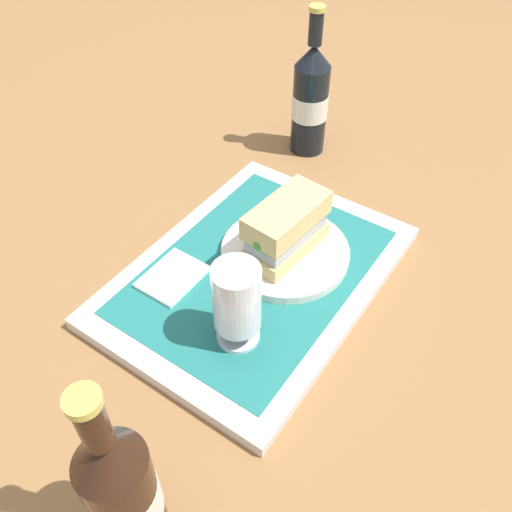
% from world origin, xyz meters
% --- Properties ---
extents(ground_plane, '(3.00, 3.00, 0.00)m').
position_xyz_m(ground_plane, '(0.00, 0.00, 0.00)').
color(ground_plane, olive).
extents(tray, '(0.44, 0.32, 0.02)m').
position_xyz_m(tray, '(0.00, 0.00, 0.01)').
color(tray, silver).
rests_on(tray, ground_plane).
extents(placemat, '(0.38, 0.27, 0.00)m').
position_xyz_m(placemat, '(0.00, 0.00, 0.02)').
color(placemat, '#1E6B66').
rests_on(placemat, tray).
extents(plate, '(0.19, 0.19, 0.01)m').
position_xyz_m(plate, '(-0.05, 0.02, 0.03)').
color(plate, silver).
rests_on(plate, placemat).
extents(sandwich, '(0.14, 0.08, 0.08)m').
position_xyz_m(sandwich, '(-0.05, 0.02, 0.08)').
color(sandwich, tan).
rests_on(sandwich, plate).
extents(beer_glass, '(0.06, 0.06, 0.12)m').
position_xyz_m(beer_glass, '(0.11, 0.05, 0.09)').
color(beer_glass, silver).
rests_on(beer_glass, placemat).
extents(napkin_folded, '(0.09, 0.07, 0.01)m').
position_xyz_m(napkin_folded, '(0.08, -0.09, 0.02)').
color(napkin_folded, white).
rests_on(napkin_folded, placemat).
extents(beer_bottle, '(0.07, 0.07, 0.27)m').
position_xyz_m(beer_bottle, '(0.36, 0.10, 0.10)').
color(beer_bottle, black).
rests_on(beer_bottle, ground_plane).
extents(second_bottle, '(0.07, 0.07, 0.27)m').
position_xyz_m(second_bottle, '(-0.34, -0.11, 0.10)').
color(second_bottle, black).
rests_on(second_bottle, ground_plane).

